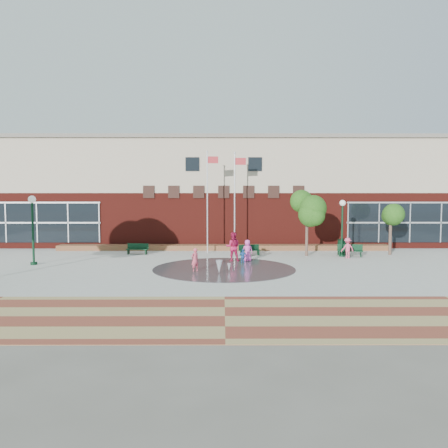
{
  "coord_description": "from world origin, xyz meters",
  "views": [
    {
      "loc": [
        -0.08,
        -22.53,
        4.46
      ],
      "look_at": [
        0.0,
        4.0,
        2.6
      ],
      "focal_mm": 35.0,
      "sensor_mm": 36.0,
      "label": 1
    }
  ],
  "objects_px": {
    "child_splash": "(195,260)",
    "flagpole_right": "(235,197)",
    "flagpole_left": "(208,197)",
    "trash_can": "(342,247)",
    "bench_left": "(137,251)"
  },
  "relations": [
    {
      "from": "trash_can",
      "to": "child_splash",
      "type": "xyz_separation_m",
      "value": [
        -10.25,
        -6.67,
        0.08
      ]
    },
    {
      "from": "trash_can",
      "to": "child_splash",
      "type": "distance_m",
      "value": 12.23
    },
    {
      "from": "flagpole_left",
      "to": "flagpole_right",
      "type": "bearing_deg",
      "value": -0.6
    },
    {
      "from": "flagpole_left",
      "to": "child_splash",
      "type": "bearing_deg",
      "value": -104.11
    },
    {
      "from": "flagpole_left",
      "to": "bench_left",
      "type": "height_order",
      "value": "flagpole_left"
    },
    {
      "from": "child_splash",
      "to": "flagpole_right",
      "type": "bearing_deg",
      "value": -147.69
    },
    {
      "from": "flagpole_right",
      "to": "child_splash",
      "type": "distance_m",
      "value": 9.17
    },
    {
      "from": "flagpole_left",
      "to": "trash_can",
      "type": "height_order",
      "value": "flagpole_left"
    },
    {
      "from": "trash_can",
      "to": "flagpole_right",
      "type": "bearing_deg",
      "value": 169.69
    },
    {
      "from": "flagpole_right",
      "to": "bench_left",
      "type": "distance_m",
      "value": 8.28
    },
    {
      "from": "flagpole_left",
      "to": "flagpole_right",
      "type": "height_order",
      "value": "flagpole_left"
    },
    {
      "from": "bench_left",
      "to": "child_splash",
      "type": "xyz_separation_m",
      "value": [
        4.66,
        -7.01,
        0.42
      ]
    },
    {
      "from": "flagpole_left",
      "to": "child_splash",
      "type": "xyz_separation_m",
      "value": [
        -0.49,
        -7.72,
        -3.56
      ]
    },
    {
      "from": "flagpole_left",
      "to": "flagpole_right",
      "type": "distance_m",
      "value": 2.07
    },
    {
      "from": "flagpole_left",
      "to": "flagpole_right",
      "type": "xyz_separation_m",
      "value": [
        2.04,
        0.35,
        -0.02
      ]
    }
  ]
}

